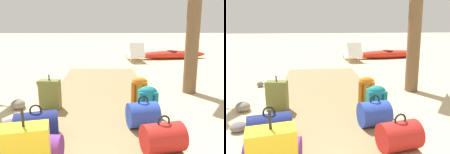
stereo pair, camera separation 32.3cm
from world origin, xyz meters
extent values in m
plane|color=#D1BA8C|center=(0.00, 2.82, 0.00)|extent=(60.00, 60.00, 0.00)
cube|color=#9E7A51|center=(0.00, 3.52, 0.04)|extent=(2.12, 7.05, 0.08)
cylinder|color=#2847B7|center=(0.67, 2.58, 0.27)|extent=(0.51, 0.45, 0.38)
torus|color=black|center=(0.67, 2.58, 0.49)|extent=(0.17, 0.05, 0.16)
cube|color=orange|center=(0.76, 3.54, 0.31)|extent=(0.33, 0.26, 0.46)
ellipsoid|color=orange|center=(0.76, 3.54, 0.54)|extent=(0.32, 0.24, 0.15)
cylinder|color=#70380C|center=(0.67, 3.45, 0.31)|extent=(0.04, 0.04, 0.37)
cylinder|color=#70380C|center=(0.82, 3.43, 0.31)|extent=(0.04, 0.04, 0.37)
cube|color=olive|center=(-0.90, 3.37, 0.35)|extent=(0.39, 0.24, 0.54)
cylinder|color=black|center=(-0.90, 3.37, 0.68)|extent=(0.02, 0.02, 0.10)
cylinder|color=#6B2D84|center=(-0.69, 1.69, 0.25)|extent=(0.61, 0.36, 0.33)
torus|color=black|center=(-0.69, 1.69, 0.44)|extent=(0.16, 0.03, 0.16)
cylinder|color=black|center=(-0.60, 1.18, 0.86)|extent=(0.02, 0.02, 0.17)
cylinder|color=red|center=(0.80, 1.88, 0.27)|extent=(0.56, 0.46, 0.37)
torus|color=black|center=(0.80, 1.88, 0.48)|extent=(0.17, 0.06, 0.16)
cube|color=#197A7F|center=(0.84, 3.09, 0.29)|extent=(0.32, 0.25, 0.41)
ellipsoid|color=#197A7F|center=(0.84, 3.09, 0.49)|extent=(0.30, 0.23, 0.16)
cylinder|color=#0C3D3F|center=(0.76, 2.96, 0.29)|extent=(0.04, 0.04, 0.33)
cylinder|color=#0C3D3F|center=(0.92, 2.96, 0.29)|extent=(0.04, 0.04, 0.33)
cylinder|color=navy|center=(-0.84, 2.27, 0.27)|extent=(0.64, 0.50, 0.38)
torus|color=black|center=(-0.84, 2.27, 0.49)|extent=(0.17, 0.06, 0.16)
cylinder|color=brown|center=(2.11, 4.60, 1.60)|extent=(0.31, 0.43, 3.21)
cube|color=white|center=(1.37, 9.12, 0.26)|extent=(0.69, 1.44, 0.08)
cube|color=white|center=(1.41, 8.52, 0.54)|extent=(0.63, 0.46, 0.55)
cylinder|color=silver|center=(1.10, 9.66, 0.11)|extent=(0.04, 0.04, 0.22)
cylinder|color=silver|center=(1.58, 9.69, 0.11)|extent=(0.04, 0.04, 0.22)
cylinder|color=silver|center=(1.17, 8.54, 0.11)|extent=(0.04, 0.04, 0.22)
cylinder|color=silver|center=(1.65, 8.57, 0.11)|extent=(0.04, 0.04, 0.22)
ellipsoid|color=red|center=(3.14, 9.59, 0.18)|extent=(3.32, 1.11, 0.36)
torus|color=black|center=(3.14, 9.59, 0.34)|extent=(0.55, 0.55, 0.05)
ellipsoid|color=slate|center=(-1.64, 5.27, 0.07)|extent=(0.23, 0.23, 0.14)
ellipsoid|color=gray|center=(-1.59, 3.59, 0.09)|extent=(0.30, 0.32, 0.18)
ellipsoid|color=slate|center=(-1.42, 2.76, 0.07)|extent=(0.34, 0.33, 0.14)
camera|label=1|loc=(0.10, -0.65, 1.65)|focal=36.74mm
camera|label=2|loc=(-0.22, -0.63, 1.65)|focal=36.74mm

